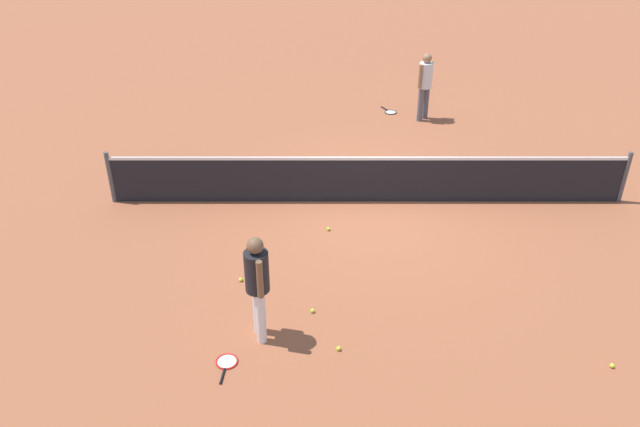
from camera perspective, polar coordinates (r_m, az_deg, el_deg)
The scene contains 11 objects.
ground_plane at distance 12.81m, azimuth 3.98°, elevation 1.11°, with size 40.00×40.00×0.00m, color #9E5638.
court_net at distance 12.56m, azimuth 4.06°, elevation 3.09°, with size 10.09×0.09×1.07m.
player_near_side at distance 8.96m, azimuth -5.72°, elevation -5.92°, with size 0.42×0.52×1.70m.
player_far_side at distance 16.35m, azimuth 9.12°, elevation 11.51°, with size 0.48×0.48×1.70m.
tennis_racket_near_player at distance 9.23m, azimuth -8.42°, elevation -12.96°, with size 0.34×0.59×0.03m.
tennis_racket_far_player at distance 17.04m, azimuth 6.05°, elevation 8.95°, with size 0.44×0.59×0.03m.
tennis_ball_near_player at distance 11.83m, azimuth 0.59°, elevation -1.37°, with size 0.07×0.07×0.07m, color #C6E033.
tennis_ball_by_net at distance 9.94m, azimuth -0.80°, elevation -8.60°, with size 0.07×0.07×0.07m, color #C6E033.
tennis_ball_midcourt at distance 10.64m, azimuth -7.18°, elevation -5.84°, with size 0.07×0.07×0.07m, color #C6E033.
tennis_ball_baseline at distance 9.32m, azimuth 1.52°, elevation -11.86°, with size 0.07×0.07×0.07m, color #C6E033.
tennis_ball_stray_left at distance 9.92m, azimuth 24.31°, elevation -12.13°, with size 0.07×0.07×0.07m, color #C6E033.
Camera 1 is at (-0.92, -11.06, 6.38)m, focal length 36.14 mm.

